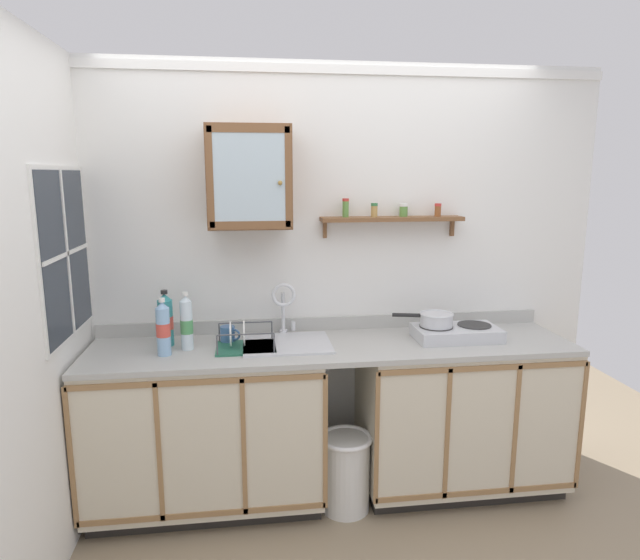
% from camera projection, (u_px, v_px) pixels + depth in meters
% --- Properties ---
extents(floor, '(5.73, 5.73, 0.00)m').
position_uv_depth(floor, '(345.00, 540.00, 2.83)').
color(floor, gray).
rests_on(floor, ground).
extents(back_wall, '(3.33, 0.07, 2.49)m').
position_uv_depth(back_wall, '(325.00, 276.00, 3.33)').
color(back_wall, white).
rests_on(back_wall, ground).
extents(side_wall_left, '(0.05, 3.53, 2.49)m').
position_uv_depth(side_wall_left, '(14.00, 332.00, 2.18)').
color(side_wall_left, white).
rests_on(side_wall_left, ground).
extents(lower_cabinet_run, '(1.29, 0.61, 0.89)m').
position_uv_depth(lower_cabinet_run, '(206.00, 430.00, 3.07)').
color(lower_cabinet_run, black).
rests_on(lower_cabinet_run, ground).
extents(lower_cabinet_run_right, '(1.18, 0.61, 0.89)m').
position_uv_depth(lower_cabinet_run_right, '(460.00, 415.00, 3.27)').
color(lower_cabinet_run_right, black).
rests_on(lower_cabinet_run_right, ground).
extents(countertop, '(2.69, 0.63, 0.03)m').
position_uv_depth(countertop, '(333.00, 346.00, 3.08)').
color(countertop, '#B2B2AD').
rests_on(countertop, lower_cabinet_run).
extents(backsplash, '(2.69, 0.02, 0.08)m').
position_uv_depth(backsplash, '(326.00, 323.00, 3.35)').
color(backsplash, '#B2B2AD').
rests_on(backsplash, countertop).
extents(sink, '(0.48, 0.44, 0.42)m').
position_uv_depth(sink, '(287.00, 346.00, 3.08)').
color(sink, silver).
rests_on(sink, countertop).
extents(hot_plate_stove, '(0.48, 0.27, 0.08)m').
position_uv_depth(hot_plate_stove, '(456.00, 333.00, 3.16)').
color(hot_plate_stove, silver).
rests_on(hot_plate_stove, countertop).
extents(saucepan, '(0.35, 0.19, 0.08)m').
position_uv_depth(saucepan, '(436.00, 319.00, 3.15)').
color(saucepan, silver).
rests_on(saucepan, hot_plate_stove).
extents(bottle_detergent_teal_0, '(0.08, 0.08, 0.31)m').
position_uv_depth(bottle_detergent_teal_0, '(166.00, 320.00, 3.02)').
color(bottle_detergent_teal_0, teal).
rests_on(bottle_detergent_teal_0, countertop).
extents(bottle_water_clear_1, '(0.07, 0.07, 0.32)m').
position_uv_depth(bottle_water_clear_1, '(187.00, 323.00, 2.95)').
color(bottle_water_clear_1, silver).
rests_on(bottle_water_clear_1, countertop).
extents(bottle_water_blue_2, '(0.07, 0.07, 0.31)m').
position_uv_depth(bottle_water_blue_2, '(163.00, 329.00, 2.86)').
color(bottle_water_blue_2, '#8CB7E0').
rests_on(bottle_water_blue_2, countertop).
extents(dish_rack, '(0.32, 0.25, 0.16)m').
position_uv_depth(dish_rack, '(244.00, 344.00, 2.98)').
color(dish_rack, '#26664C').
rests_on(dish_rack, countertop).
extents(mug, '(0.11, 0.08, 0.10)m').
position_uv_depth(mug, '(228.00, 335.00, 3.08)').
color(mug, '#3F6699').
rests_on(mug, countertop).
extents(wall_cabinet, '(0.45, 0.32, 0.55)m').
position_uv_depth(wall_cabinet, '(249.00, 177.00, 2.99)').
color(wall_cabinet, brown).
extents(spice_shelf, '(0.84, 0.14, 0.23)m').
position_uv_depth(spice_shelf, '(391.00, 218.00, 3.22)').
color(spice_shelf, brown).
extents(window, '(0.03, 0.73, 0.86)m').
position_uv_depth(window, '(64.00, 254.00, 2.71)').
color(window, '#262D38').
extents(trash_bin, '(0.30, 0.30, 0.44)m').
position_uv_depth(trash_bin, '(346.00, 471.00, 3.06)').
color(trash_bin, silver).
rests_on(trash_bin, ground).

